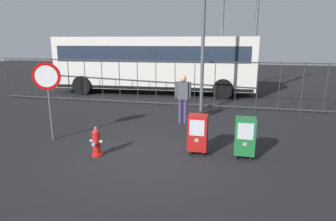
{
  "coord_description": "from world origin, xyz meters",
  "views": [
    {
      "loc": [
        2.06,
        -6.37,
        2.81
      ],
      "look_at": [
        0.3,
        1.2,
        0.9
      ],
      "focal_mm": 30.48,
      "sensor_mm": 36.0,
      "label": 1
    }
  ],
  "objects_px": {
    "newspaper_box_secondary": "(198,133)",
    "bus_near": "(154,62)",
    "newspaper_box_primary": "(245,136)",
    "street_light_far_left": "(222,22)",
    "pedestrian": "(183,96)",
    "stop_sign": "(48,85)",
    "street_light_near_left": "(257,10)",
    "fire_hydrant": "(96,142)"
  },
  "relations": [
    {
      "from": "pedestrian",
      "to": "street_light_near_left",
      "type": "distance_m",
      "value": 7.45
    },
    {
      "from": "newspaper_box_primary",
      "to": "stop_sign",
      "type": "xyz_separation_m",
      "value": [
        -5.39,
        0.13,
        1.03
      ]
    },
    {
      "from": "newspaper_box_secondary",
      "to": "pedestrian",
      "type": "distance_m",
      "value": 2.83
    },
    {
      "from": "newspaper_box_primary",
      "to": "newspaper_box_secondary",
      "type": "xyz_separation_m",
      "value": [
        -1.14,
        0.01,
        0.0
      ]
    },
    {
      "from": "bus_near",
      "to": "stop_sign",
      "type": "bearing_deg",
      "value": -99.09
    },
    {
      "from": "bus_near",
      "to": "pedestrian",
      "type": "bearing_deg",
      "value": -68.64
    },
    {
      "from": "newspaper_box_primary",
      "to": "bus_near",
      "type": "relative_size",
      "value": 0.1
    },
    {
      "from": "newspaper_box_secondary",
      "to": "bus_near",
      "type": "height_order",
      "value": "bus_near"
    },
    {
      "from": "fire_hydrant",
      "to": "street_light_near_left",
      "type": "xyz_separation_m",
      "value": [
        4.21,
        9.48,
        3.93
      ]
    },
    {
      "from": "newspaper_box_primary",
      "to": "bus_near",
      "type": "distance_m",
      "value": 9.52
    },
    {
      "from": "bus_near",
      "to": "fire_hydrant",
      "type": "bearing_deg",
      "value": -87.07
    },
    {
      "from": "street_light_near_left",
      "to": "street_light_far_left",
      "type": "bearing_deg",
      "value": 175.22
    },
    {
      "from": "newspaper_box_primary",
      "to": "newspaper_box_secondary",
      "type": "relative_size",
      "value": 1.0
    },
    {
      "from": "fire_hydrant",
      "to": "pedestrian",
      "type": "relative_size",
      "value": 0.45
    },
    {
      "from": "fire_hydrant",
      "to": "street_light_far_left",
      "type": "height_order",
      "value": "street_light_far_left"
    },
    {
      "from": "newspaper_box_secondary",
      "to": "street_light_far_left",
      "type": "xyz_separation_m",
      "value": [
        0.07,
        8.94,
        3.17
      ]
    },
    {
      "from": "pedestrian",
      "to": "bus_near",
      "type": "distance_m",
      "value": 6.2
    },
    {
      "from": "newspaper_box_primary",
      "to": "bus_near",
      "type": "bearing_deg",
      "value": 118.97
    },
    {
      "from": "stop_sign",
      "to": "pedestrian",
      "type": "xyz_separation_m",
      "value": [
        3.39,
        2.56,
        -0.65
      ]
    },
    {
      "from": "newspaper_box_secondary",
      "to": "stop_sign",
      "type": "relative_size",
      "value": 0.46
    },
    {
      "from": "pedestrian",
      "to": "bus_near",
      "type": "bearing_deg",
      "value": 114.79
    },
    {
      "from": "pedestrian",
      "to": "street_light_far_left",
      "type": "xyz_separation_m",
      "value": [
        0.92,
        6.27,
        2.79
      ]
    },
    {
      "from": "street_light_far_left",
      "to": "fire_hydrant",
      "type": "bearing_deg",
      "value": -104.6
    },
    {
      "from": "newspaper_box_secondary",
      "to": "bus_near",
      "type": "relative_size",
      "value": 0.1
    },
    {
      "from": "fire_hydrant",
      "to": "street_light_near_left",
      "type": "relative_size",
      "value": 0.1
    },
    {
      "from": "bus_near",
      "to": "street_light_far_left",
      "type": "relative_size",
      "value": 1.67
    },
    {
      "from": "stop_sign",
      "to": "street_light_near_left",
      "type": "distance_m",
      "value": 10.9
    },
    {
      "from": "stop_sign",
      "to": "bus_near",
      "type": "distance_m",
      "value": 8.18
    },
    {
      "from": "stop_sign",
      "to": "bus_near",
      "type": "bearing_deg",
      "value": 84.34
    },
    {
      "from": "bus_near",
      "to": "newspaper_box_primary",
      "type": "bearing_deg",
      "value": -64.47
    },
    {
      "from": "newspaper_box_primary",
      "to": "street_light_near_left",
      "type": "bearing_deg",
      "value": 85.94
    },
    {
      "from": "fire_hydrant",
      "to": "newspaper_box_secondary",
      "type": "relative_size",
      "value": 0.73
    },
    {
      "from": "stop_sign",
      "to": "bus_near",
      "type": "xyz_separation_m",
      "value": [
        0.81,
        8.14,
        0.11
      ]
    },
    {
      "from": "bus_near",
      "to": "street_light_near_left",
      "type": "bearing_deg",
      "value": 2.5
    },
    {
      "from": "newspaper_box_primary",
      "to": "street_light_far_left",
      "type": "xyz_separation_m",
      "value": [
        -1.08,
        8.96,
        3.17
      ]
    },
    {
      "from": "fire_hydrant",
      "to": "pedestrian",
      "type": "distance_m",
      "value": 3.76
    },
    {
      "from": "pedestrian",
      "to": "stop_sign",
      "type": "bearing_deg",
      "value": -142.95
    },
    {
      "from": "newspaper_box_secondary",
      "to": "street_light_near_left",
      "type": "bearing_deg",
      "value": 78.64
    },
    {
      "from": "street_light_far_left",
      "to": "bus_near",
      "type": "bearing_deg",
      "value": -168.98
    },
    {
      "from": "stop_sign",
      "to": "bus_near",
      "type": "relative_size",
      "value": 0.21
    },
    {
      "from": "street_light_near_left",
      "to": "newspaper_box_secondary",
      "type": "bearing_deg",
      "value": -101.36
    },
    {
      "from": "fire_hydrant",
      "to": "newspaper_box_primary",
      "type": "height_order",
      "value": "newspaper_box_primary"
    }
  ]
}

